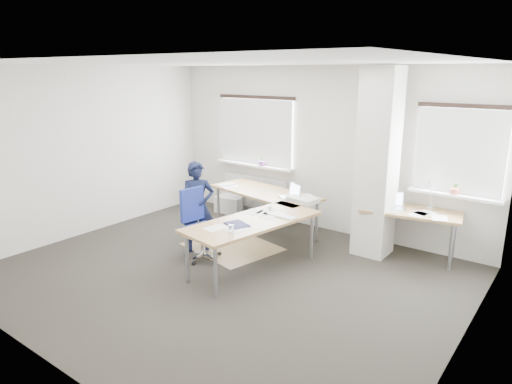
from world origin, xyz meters
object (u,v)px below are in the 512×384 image
Objects in this scene: task_chair at (201,240)px; person at (198,207)px; desk_main at (262,207)px; desk_side at (411,213)px.

task_chair is 0.75× the size of person.
task_chair is at bearing -112.50° from desk_main.
person is (-0.27, 0.23, 0.41)m from task_chair.
desk_side is 1.44× the size of task_chair.
task_chair is at bearing -151.99° from desk_side.
desk_side is at bearing 39.60° from desk_main.
desk_side is 3.18m from person.
person is at bearing -158.18° from desk_side.
person reaches higher than desk_main.
person reaches higher than desk_side.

